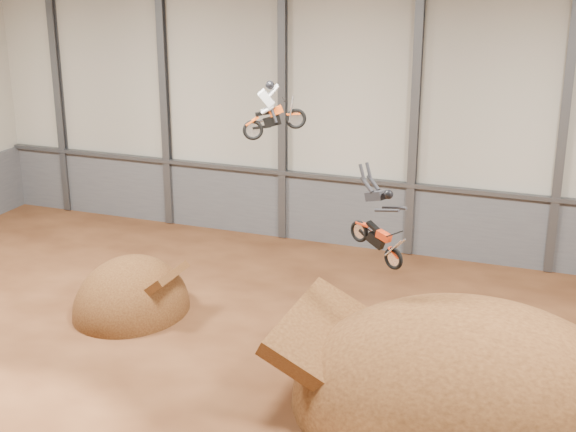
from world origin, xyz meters
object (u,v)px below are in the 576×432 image
object	(u,v)px
fmx_rider_b	(374,215)
takeoff_ramp	(132,311)
landing_ramp	(468,408)
fmx_rider_a	(277,105)

from	to	relation	value
fmx_rider_b	takeoff_ramp	bearing A→B (deg)	-160.57
takeoff_ramp	fmx_rider_b	world-z (taller)	fmx_rider_b
takeoff_ramp	fmx_rider_b	xyz separation A→B (m)	(10.59, -1.40, 5.87)
landing_ramp	fmx_rider_b	size ratio (longest dim) A/B	3.68
landing_ramp	fmx_rider_a	world-z (taller)	fmx_rider_a
landing_ramp	takeoff_ramp	bearing A→B (deg)	169.56
fmx_rider_a	fmx_rider_b	world-z (taller)	fmx_rider_a
fmx_rider_b	landing_ramp	bearing A→B (deg)	8.48
landing_ramp	fmx_rider_a	size ratio (longest dim) A/B	5.04
takeoff_ramp	fmx_rider_a	distance (m)	11.06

